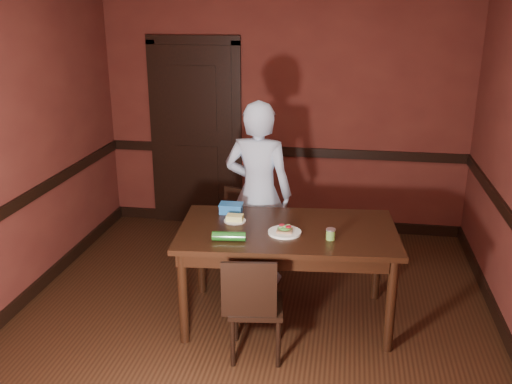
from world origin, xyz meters
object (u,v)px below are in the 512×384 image
(food_tub, at_px, (231,208))
(sauce_jar, at_px, (331,234))
(person, at_px, (258,193))
(chair_far, at_px, (247,239))
(chair_near, at_px, (256,304))
(dining_table, at_px, (287,274))
(sandwich_plate, at_px, (285,231))
(cheese_saucer, at_px, (235,219))

(food_tub, bearing_deg, sauce_jar, -28.72)
(person, bearing_deg, chair_far, 53.44)
(chair_near, bearing_deg, dining_table, -114.73)
(dining_table, distance_m, food_tub, 0.73)
(food_tub, bearing_deg, sandwich_plate, -38.50)
(food_tub, bearing_deg, chair_near, -68.53)
(sandwich_plate, bearing_deg, chair_far, 121.83)
(person, relative_size, sauce_jar, 19.82)
(sandwich_plate, xyz_separation_m, cheese_saucer, (-0.43, 0.18, 0.00))
(chair_far, xyz_separation_m, chair_near, (0.27, -1.11, -0.02))
(chair_far, relative_size, person, 0.51)
(dining_table, bearing_deg, person, 111.72)
(sauce_jar, bearing_deg, cheese_saucer, 162.77)
(cheese_saucer, height_order, food_tub, food_tub)
(cheese_saucer, bearing_deg, chair_far, 89.26)
(sandwich_plate, distance_m, sauce_jar, 0.36)
(chair_near, xyz_separation_m, food_tub, (-0.35, 0.80, 0.43))
(person, relative_size, sandwich_plate, 6.59)
(cheese_saucer, relative_size, food_tub, 0.90)
(sandwich_plate, relative_size, sauce_jar, 3.01)
(person, bearing_deg, cheese_saucer, 86.60)
(cheese_saucer, distance_m, food_tub, 0.20)
(chair_far, distance_m, sauce_jar, 1.15)
(person, height_order, food_tub, person)
(person, bearing_deg, dining_table, 122.68)
(sauce_jar, bearing_deg, chair_near, -143.72)
(chair_near, distance_m, cheese_saucer, 0.79)
(dining_table, relative_size, cheese_saucer, 9.60)
(chair_near, bearing_deg, person, -89.08)
(chair_near, height_order, sandwich_plate, sandwich_plate)
(dining_table, height_order, chair_far, chair_far)
(cheese_saucer, bearing_deg, person, 80.69)
(chair_near, bearing_deg, cheese_saucer, -73.23)
(sauce_jar, height_order, cheese_saucer, sauce_jar)
(dining_table, xyz_separation_m, person, (-0.34, 0.68, 0.45))
(person, bearing_deg, sandwich_plate, 118.87)
(dining_table, bearing_deg, sandwich_plate, -102.78)
(person, bearing_deg, food_tub, 73.52)
(sandwich_plate, bearing_deg, sauce_jar, -9.79)
(chair_far, height_order, sauce_jar, sauce_jar)
(chair_near, bearing_deg, sauce_jar, -151.16)
(sandwich_plate, height_order, sauce_jar, sauce_jar)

